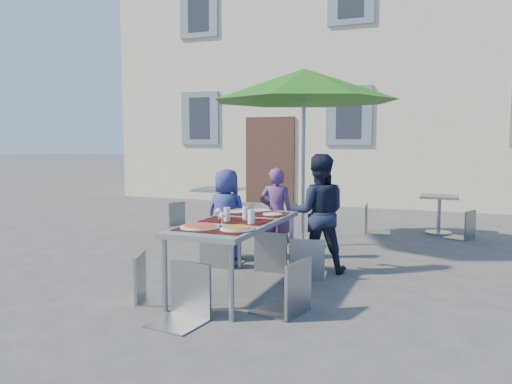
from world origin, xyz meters
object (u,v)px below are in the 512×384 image
at_px(pizza_near_left, 200,226).
at_px(chair_0, 219,221).
at_px(child_0, 227,214).
at_px(chair_3, 149,249).
at_px(child_2, 318,213).
at_px(chair_2, 308,233).
at_px(bg_chair_l_0, 180,200).
at_px(bg_chair_r_1, 465,207).
at_px(bg_chair_r_0, 244,202).
at_px(bg_chair_l_1, 373,201).
at_px(chair_5, 183,258).
at_px(cafe_table_1, 439,210).
at_px(chair_1, 273,227).
at_px(chair_4, 289,253).
at_px(child_1, 276,214).
at_px(dining_table, 236,226).
at_px(cafe_table_0, 219,202).
at_px(patio_umbrella, 304,86).

height_order(pizza_near_left, chair_0, chair_0).
height_order(child_0, chair_3, child_0).
relative_size(child_2, chair_2, 1.60).
xyz_separation_m(bg_chair_l_0, bg_chair_r_1, (4.93, 0.66, 0.03)).
bearing_deg(bg_chair_r_0, bg_chair_l_1, 18.70).
relative_size(chair_5, cafe_table_1, 1.46).
distance_m(pizza_near_left, chair_5, 0.52).
bearing_deg(chair_0, chair_1, 3.33).
relative_size(chair_1, chair_2, 1.04).
relative_size(chair_1, chair_4, 0.97).
distance_m(child_1, chair_3, 2.22).
xyz_separation_m(dining_table, bg_chair_l_0, (-2.62, 3.30, -0.20)).
height_order(cafe_table_0, bg_chair_l_0, bg_chair_l_0).
xyz_separation_m(dining_table, patio_umbrella, (0.02, 2.42, 1.69)).
distance_m(chair_1, patio_umbrella, 2.38).
xyz_separation_m(child_0, cafe_table_1, (2.60, 3.02, -0.19)).
height_order(child_1, chair_5, child_1).
bearing_deg(chair_3, bg_chair_l_1, 72.10).
bearing_deg(child_0, chair_4, 132.58).
bearing_deg(child_1, child_0, 12.36).
relative_size(child_0, chair_1, 1.31).
bearing_deg(chair_4, bg_chair_l_0, 131.62).
bearing_deg(chair_5, child_1, 90.52).
relative_size(patio_umbrella, cafe_table_0, 3.54).
xyz_separation_m(chair_3, cafe_table_0, (-1.00, 3.63, 0.02)).
bearing_deg(bg_chair_l_1, pizza_near_left, -102.11).
bearing_deg(bg_chair_r_0, chair_0, -74.32).
relative_size(pizza_near_left, chair_4, 0.39).
bearing_deg(child_0, bg_chair_l_1, -116.30).
bearing_deg(cafe_table_0, pizza_near_left, -66.76).
height_order(child_0, cafe_table_0, child_0).
bearing_deg(bg_chair_r_1, pizza_near_left, -118.58).
distance_m(chair_5, bg_chair_l_0, 5.01).
height_order(pizza_near_left, chair_4, chair_4).
height_order(chair_2, patio_umbrella, patio_umbrella).
height_order(dining_table, cafe_table_1, dining_table).
bearing_deg(child_2, bg_chair_l_1, -111.28).
bearing_deg(chair_5, pizza_near_left, 100.12).
bearing_deg(dining_table, bg_chair_r_1, 59.76).
bearing_deg(cafe_table_0, chair_2, -44.99).
distance_m(dining_table, bg_chair_r_1, 4.59).
bearing_deg(bg_chair_l_0, chair_4, -48.38).
distance_m(child_0, patio_umbrella, 2.25).
distance_m(child_2, bg_chair_r_1, 3.34).
distance_m(pizza_near_left, bg_chair_r_0, 3.97).
height_order(child_0, cafe_table_1, child_0).
relative_size(chair_1, bg_chair_r_1, 1.04).
bearing_deg(cafe_table_0, child_1, -43.38).
xyz_separation_m(child_1, chair_0, (-0.54, -0.64, -0.04)).
bearing_deg(child_2, chair_0, -7.01).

